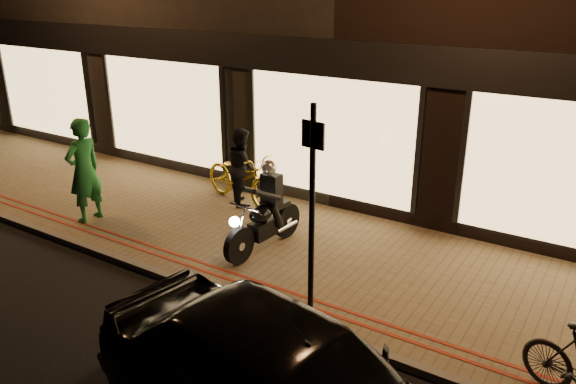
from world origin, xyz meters
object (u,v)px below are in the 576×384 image
(sign_post, at_px, (312,203))
(bicycle_gold, at_px, (241,177))
(person_green, at_px, (84,171))
(motorcycle, at_px, (265,216))

(sign_post, xyz_separation_m, bicycle_gold, (-3.38, 2.89, -1.13))
(bicycle_gold, height_order, person_green, person_green)
(motorcycle, relative_size, bicycle_gold, 0.93)
(motorcycle, height_order, person_green, person_green)
(sign_post, xyz_separation_m, person_green, (-5.33, 0.54, -0.66))
(sign_post, distance_m, bicycle_gold, 4.59)
(motorcycle, distance_m, sign_post, 2.43)
(person_green, bearing_deg, motorcycle, 102.55)
(bicycle_gold, distance_m, person_green, 3.08)
(sign_post, bearing_deg, bicycle_gold, 139.54)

